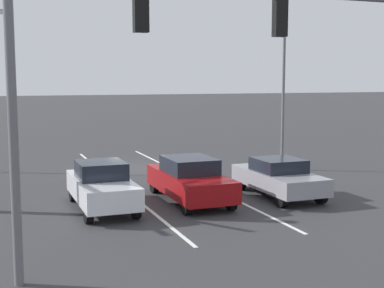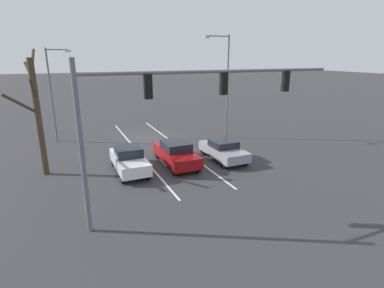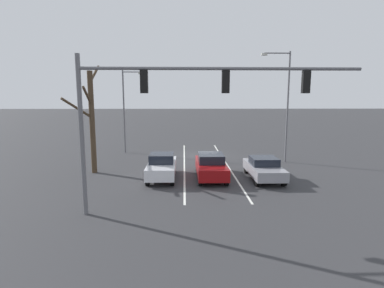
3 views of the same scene
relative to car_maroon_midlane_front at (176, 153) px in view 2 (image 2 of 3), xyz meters
name	(u,v)px [view 2 (image 2 of 3)]	position (x,y,z in m)	size (l,w,h in m)	color
ground_plane	(146,138)	(0.06, -7.44, -0.78)	(240.00, 240.00, 0.00)	#333335
lane_stripe_left_divider	(176,145)	(-1.59, -4.20, -0.78)	(0.12, 18.48, 0.01)	silver
lane_stripe_center_divider	(136,150)	(1.71, -4.20, -0.78)	(0.12, 18.48, 0.01)	silver
car_maroon_midlane_front	(176,153)	(0.00, 0.00, 0.00)	(1.82, 4.66, 1.56)	maroon
car_white_rightlane_front	(129,160)	(3.16, 0.10, 0.01)	(1.73, 4.30, 1.59)	silver
car_gray_leftlane_front	(223,150)	(-3.32, 0.45, -0.06)	(1.82, 4.24, 1.41)	gray
traffic_signal_gantry	(176,102)	(2.20, 6.02, 4.35)	(11.97, 0.37, 6.93)	slate
street_lamp_right_shoulder	(54,89)	(7.08, -9.25, 3.63)	(1.92, 0.24, 7.62)	slate
street_lamp_left_shoulder	(225,81)	(-6.18, -4.59, 4.22)	(2.29, 0.24, 8.66)	slate
bare_tree_near	(37,112)	(7.99, -1.54, 3.06)	(1.75, 3.10, 7.40)	#423323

